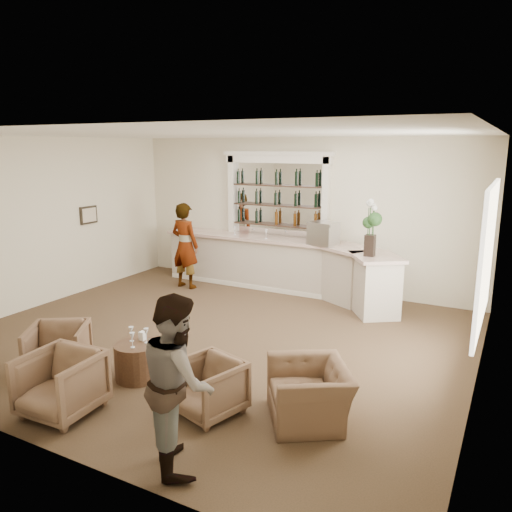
# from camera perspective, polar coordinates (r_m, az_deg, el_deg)

# --- Properties ---
(ground) EXTENTS (8.00, 8.00, 0.00)m
(ground) POSITION_cam_1_polar(r_m,az_deg,el_deg) (8.46, -4.78, -9.19)
(ground) COLOR brown
(ground) RESTS_ON ground
(room_shell) EXTENTS (8.04, 7.02, 3.32)m
(room_shell) POSITION_cam_1_polar(r_m,az_deg,el_deg) (8.43, -1.51, 7.16)
(room_shell) COLOR beige
(room_shell) RESTS_ON ground
(bar_counter) EXTENTS (5.72, 1.80, 1.14)m
(bar_counter) POSITION_cam_1_polar(r_m,az_deg,el_deg) (10.88, 2.97, -1.07)
(bar_counter) COLOR beige
(bar_counter) RESTS_ON ground
(back_bar_alcove) EXTENTS (2.64, 0.25, 3.00)m
(back_bar_alcove) POSITION_cam_1_polar(r_m,az_deg,el_deg) (11.14, 2.39, 6.88)
(back_bar_alcove) COLOR white
(back_bar_alcove) RESTS_ON ground
(cocktail_table) EXTENTS (0.63, 0.63, 0.50)m
(cocktail_table) POSITION_cam_1_polar(r_m,az_deg,el_deg) (7.14, -13.34, -11.57)
(cocktail_table) COLOR #523723
(cocktail_table) RESTS_ON ground
(sommelier) EXTENTS (0.73, 0.52, 1.91)m
(sommelier) POSITION_cam_1_polar(r_m,az_deg,el_deg) (11.17, -8.11, 1.18)
(sommelier) COLOR gray
(sommelier) RESTS_ON ground
(guest) EXTENTS (1.08, 1.08, 1.76)m
(guest) POSITION_cam_1_polar(r_m,az_deg,el_deg) (5.06, -8.92, -13.94)
(guest) COLOR gray
(guest) RESTS_ON ground
(armchair_left) EXTENTS (1.06, 1.07, 0.71)m
(armchair_left) POSITION_cam_1_polar(r_m,az_deg,el_deg) (7.56, -21.68, -9.90)
(armchair_left) COLOR brown
(armchair_left) RESTS_ON ground
(armchair_center) EXTENTS (0.85, 0.88, 0.76)m
(armchair_center) POSITION_cam_1_polar(r_m,az_deg,el_deg) (6.48, -21.39, -13.45)
(armchair_center) COLOR brown
(armchair_center) RESTS_ON ground
(armchair_right) EXTENTS (0.90, 0.92, 0.67)m
(armchair_right) POSITION_cam_1_polar(r_m,az_deg,el_deg) (6.11, -5.49, -14.71)
(armchair_right) COLOR brown
(armchair_right) RESTS_ON ground
(armchair_far) EXTENTS (1.29, 1.32, 0.65)m
(armchair_far) POSITION_cam_1_polar(r_m,az_deg,el_deg) (6.01, 6.10, -15.30)
(armchair_far) COLOR brown
(armchair_far) RESTS_ON ground
(espresso_machine) EXTENTS (0.61, 0.55, 0.47)m
(espresso_machine) POSITION_cam_1_polar(r_m,az_deg,el_deg) (10.27, 7.71, 2.59)
(espresso_machine) COLOR #B9B9BE
(espresso_machine) RESTS_ON bar_counter
(flower_vase) EXTENTS (0.28, 0.28, 1.04)m
(flower_vase) POSITION_cam_1_polar(r_m,az_deg,el_deg) (9.30, 13.00, 3.55)
(flower_vase) COLOR black
(flower_vase) RESTS_ON bar_counter
(wine_glass_bar_left) EXTENTS (0.07, 0.07, 0.21)m
(wine_glass_bar_left) POSITION_cam_1_polar(r_m,az_deg,el_deg) (11.32, -2.44, 2.95)
(wine_glass_bar_left) COLOR white
(wine_glass_bar_left) RESTS_ON bar_counter
(wine_glass_bar_right) EXTENTS (0.07, 0.07, 0.21)m
(wine_glass_bar_right) POSITION_cam_1_polar(r_m,az_deg,el_deg) (10.86, 1.16, 2.55)
(wine_glass_bar_right) COLOR white
(wine_glass_bar_right) RESTS_ON bar_counter
(wine_glass_tbl_a) EXTENTS (0.07, 0.07, 0.21)m
(wine_glass_tbl_a) POSITION_cam_1_polar(r_m,az_deg,el_deg) (7.10, -14.06, -8.65)
(wine_glass_tbl_a) COLOR white
(wine_glass_tbl_a) RESTS_ON cocktail_table
(wine_glass_tbl_b) EXTENTS (0.07, 0.07, 0.21)m
(wine_glass_tbl_b) POSITION_cam_1_polar(r_m,az_deg,el_deg) (7.00, -12.42, -8.88)
(wine_glass_tbl_b) COLOR white
(wine_glass_tbl_b) RESTS_ON cocktail_table
(wine_glass_tbl_c) EXTENTS (0.07, 0.07, 0.21)m
(wine_glass_tbl_c) POSITION_cam_1_polar(r_m,az_deg,el_deg) (6.89, -13.95, -9.31)
(wine_glass_tbl_c) COLOR white
(wine_glass_tbl_c) RESTS_ON cocktail_table
(napkin_holder) EXTENTS (0.08, 0.08, 0.12)m
(napkin_holder) POSITION_cam_1_polar(r_m,az_deg,el_deg) (7.13, -12.84, -8.88)
(napkin_holder) COLOR white
(napkin_holder) RESTS_ON cocktail_table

